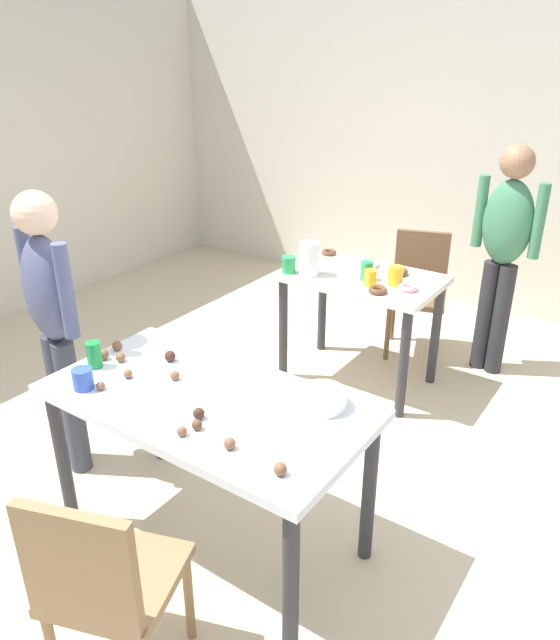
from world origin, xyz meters
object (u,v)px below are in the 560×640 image
object	(u,v)px
dining_table_far	(361,294)
mixing_bowl	(322,399)
chair_near_table	(103,582)
person_girl_near	(52,314)
dining_table_near	(207,417)
person_adult_far	(505,242)
chair_far_table	(418,285)
pitcher_far	(310,259)
soda_can	(94,355)

from	to	relation	value
dining_table_far	mixing_bowl	distance (m)	1.57
chair_near_table	person_girl_near	distance (m)	1.41
person_girl_near	dining_table_far	bearing A→B (deg)	64.08
chair_near_table	mixing_bowl	bearing A→B (deg)	75.66
dining_table_near	person_adult_far	world-z (taller)	person_adult_far
dining_table_near	person_adult_far	xyz separation A→B (m)	(0.53, 2.31, 0.27)
chair_far_table	person_girl_near	xyz separation A→B (m)	(-0.94, -2.34, 0.39)
mixing_bowl	pitcher_far	size ratio (longest dim) A/B	0.93
chair_far_table	soda_can	world-z (taller)	soda_can
chair_near_table	soda_can	world-z (taller)	soda_can
person_girl_near	mixing_bowl	size ratio (longest dim) A/B	7.56
dining_table_near	person_girl_near	distance (m)	0.99
dining_table_near	person_adult_far	size ratio (longest dim) A/B	0.89
soda_can	pitcher_far	bearing A→B (deg)	84.47
soda_can	chair_far_table	bearing A→B (deg)	77.12
person_girl_near	soda_can	size ratio (longest dim) A/B	12.16
chair_near_table	mixing_bowl	size ratio (longest dim) A/B	4.43
dining_table_near	soda_can	size ratio (longest dim) A/B	11.19
chair_near_table	person_girl_near	bearing A→B (deg)	147.86
chair_far_table	person_girl_near	world-z (taller)	person_girl_near
chair_far_table	dining_table_far	bearing A→B (deg)	-100.60
mixing_bowl	dining_table_near	bearing A→B (deg)	-153.46
person_adult_far	chair_far_table	bearing A→B (deg)	178.02
mixing_bowl	pitcher_far	xyz separation A→B (m)	(-0.85, 1.27, 0.07)
dining_table_far	person_girl_near	bearing A→B (deg)	-115.92
chair_far_table	chair_near_table	bearing A→B (deg)	-86.04
chair_near_table	person_adult_far	xyz separation A→B (m)	(0.34, 3.04, 0.42)
person_adult_far	chair_near_table	bearing A→B (deg)	-96.40
chair_far_table	soda_can	xyz separation A→B (m)	(-0.55, -2.42, 0.31)
person_adult_far	dining_table_near	bearing A→B (deg)	-102.88
soda_can	chair_near_table	bearing A→B (deg)	-40.19
chair_near_table	soda_can	bearing A→B (deg)	139.81
chair_near_table	chair_far_table	bearing A→B (deg)	93.96
dining_table_far	chair_near_table	distance (m)	2.42
person_girl_near	person_adult_far	xyz separation A→B (m)	(1.49, 2.32, 0.03)
chair_far_table	person_adult_far	world-z (taller)	person_adult_far
dining_table_far	person_girl_near	distance (m)	1.88
dining_table_far	person_adult_far	xyz separation A→B (m)	(0.68, 0.65, 0.30)
person_girl_near	dining_table_near	bearing A→B (deg)	0.45
chair_far_table	person_adult_far	bearing A→B (deg)	-1.98
dining_table_far	person_adult_far	size ratio (longest dim) A/B	0.64
chair_near_table	chair_far_table	xyz separation A→B (m)	(-0.21, 3.06, 0.00)
person_adult_far	mixing_bowl	distance (m)	2.11
chair_far_table	pitcher_far	bearing A→B (deg)	-115.22
chair_near_table	pitcher_far	xyz separation A→B (m)	(-0.61, 2.21, 0.36)
person_adult_far	mixing_bowl	size ratio (longest dim) A/B	7.81
dining_table_near	person_girl_near	size ratio (longest dim) A/B	0.92
dining_table_near	pitcher_far	xyz separation A→B (m)	(-0.43, 1.48, 0.20)
dining_table_near	soda_can	world-z (taller)	soda_can
person_girl_near	person_adult_far	distance (m)	2.76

